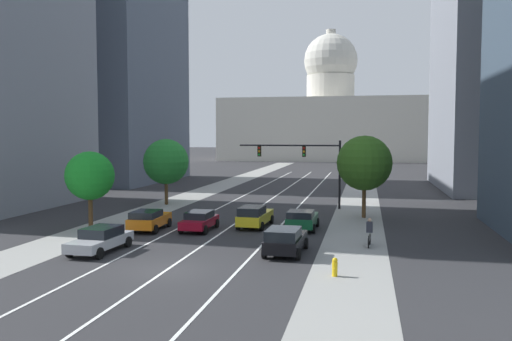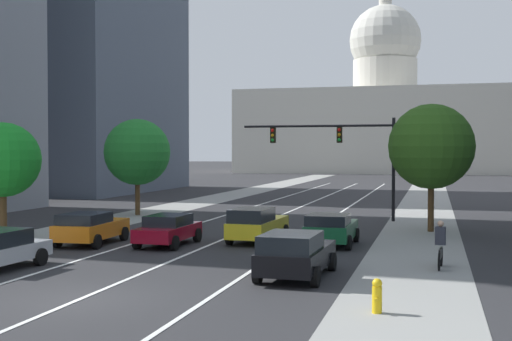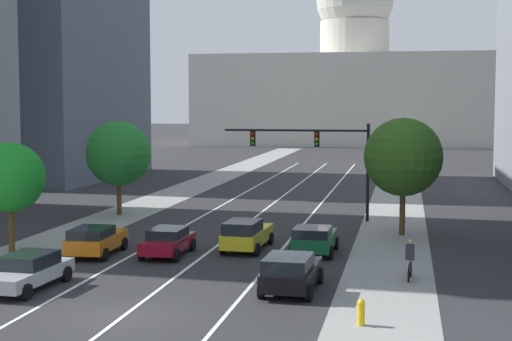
{
  "view_description": "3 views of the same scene",
  "coord_description": "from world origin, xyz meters",
  "px_view_note": "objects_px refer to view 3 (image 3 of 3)",
  "views": [
    {
      "loc": [
        9.65,
        -24.73,
        6.74
      ],
      "look_at": [
        -1.47,
        28.98,
        3.01
      ],
      "focal_mm": 37.62,
      "sensor_mm": 36.0,
      "label": 1
    },
    {
      "loc": [
        9.65,
        -16.96,
        4.19
      ],
      "look_at": [
        -0.36,
        20.74,
        3.06
      ],
      "focal_mm": 47.27,
      "sensor_mm": 36.0,
      "label": 2
    },
    {
      "loc": [
        9.65,
        -25.29,
        7.48
      ],
      "look_at": [
        -0.29,
        25.97,
        2.91
      ],
      "focal_mm": 54.63,
      "sensor_mm": 36.0,
      "label": 3
    }
  ],
  "objects_px": {
    "car_yellow": "(246,234)",
    "cyclist": "(410,260)",
    "car_silver": "(27,271)",
    "car_orange": "(95,240)",
    "capitol_building": "(354,88)",
    "fire_hydrant": "(361,312)",
    "street_tree_near_left": "(118,153)",
    "car_green": "(314,239)",
    "traffic_signal_mast": "(319,149)",
    "street_tree_near_right": "(403,157)",
    "car_black": "(291,272)",
    "car_crimson": "(168,241)",
    "street_tree_mid_left": "(10,177)"
  },
  "relations": [
    {
      "from": "fire_hydrant",
      "to": "street_tree_near_left",
      "type": "relative_size",
      "value": 0.14
    },
    {
      "from": "capitol_building",
      "to": "cyclist",
      "type": "relative_size",
      "value": 31.76
    },
    {
      "from": "capitol_building",
      "to": "car_yellow",
      "type": "height_order",
      "value": "capitol_building"
    },
    {
      "from": "capitol_building",
      "to": "car_silver",
      "type": "bearing_deg",
      "value": -92.6
    },
    {
      "from": "traffic_signal_mast",
      "to": "car_crimson",
      "type": "bearing_deg",
      "value": -114.77
    },
    {
      "from": "car_crimson",
      "to": "street_tree_near_right",
      "type": "height_order",
      "value": "street_tree_near_right"
    },
    {
      "from": "car_green",
      "to": "street_tree_near_left",
      "type": "xyz_separation_m",
      "value": [
        -14.34,
        10.95,
        3.34
      ]
    },
    {
      "from": "car_silver",
      "to": "car_orange",
      "type": "distance_m",
      "value": 6.97
    },
    {
      "from": "car_green",
      "to": "car_yellow",
      "type": "bearing_deg",
      "value": 83.85
    },
    {
      "from": "car_silver",
      "to": "cyclist",
      "type": "height_order",
      "value": "cyclist"
    },
    {
      "from": "traffic_signal_mast",
      "to": "car_silver",
      "type": "bearing_deg",
      "value": -114.74
    },
    {
      "from": "capitol_building",
      "to": "cyclist",
      "type": "bearing_deg",
      "value": -84.92
    },
    {
      "from": "car_yellow",
      "to": "traffic_signal_mast",
      "type": "bearing_deg",
      "value": -10.59
    },
    {
      "from": "cyclist",
      "to": "street_tree_near_right",
      "type": "distance_m",
      "value": 11.84
    },
    {
      "from": "car_silver",
      "to": "car_yellow",
      "type": "distance_m",
      "value": 11.98
    },
    {
      "from": "capitol_building",
      "to": "street_tree_near_right",
      "type": "relative_size",
      "value": 8.22
    },
    {
      "from": "car_green",
      "to": "street_tree_near_left",
      "type": "relative_size",
      "value": 0.64
    },
    {
      "from": "car_silver",
      "to": "street_tree_near_left",
      "type": "relative_size",
      "value": 0.76
    },
    {
      "from": "street_tree_near_left",
      "to": "car_orange",
      "type": "bearing_deg",
      "value": -73.81
    },
    {
      "from": "fire_hydrant",
      "to": "car_black",
      "type": "bearing_deg",
      "value": 125.72
    },
    {
      "from": "car_silver",
      "to": "street_tree_near_left",
      "type": "height_order",
      "value": "street_tree_near_left"
    },
    {
      "from": "capitol_building",
      "to": "car_orange",
      "type": "bearing_deg",
      "value": -92.76
    },
    {
      "from": "car_crimson",
      "to": "car_yellow",
      "type": "height_order",
      "value": "car_yellow"
    },
    {
      "from": "car_orange",
      "to": "street_tree_near_left",
      "type": "bearing_deg",
      "value": 13.85
    },
    {
      "from": "capitol_building",
      "to": "traffic_signal_mast",
      "type": "xyz_separation_m",
      "value": [
        4.21,
        -95.07,
        -5.51
      ]
    },
    {
      "from": "car_crimson",
      "to": "cyclist",
      "type": "distance_m",
      "value": 12.01
    },
    {
      "from": "car_silver",
      "to": "car_orange",
      "type": "xyz_separation_m",
      "value": [
        0.0,
        6.97,
        0.04
      ]
    },
    {
      "from": "car_yellow",
      "to": "car_crimson",
      "type": "bearing_deg",
      "value": 123.7
    },
    {
      "from": "traffic_signal_mast",
      "to": "fire_hydrant",
      "type": "xyz_separation_m",
      "value": [
        4.03,
        -23.22,
        -4.06
      ]
    },
    {
      "from": "capitol_building",
      "to": "fire_hydrant",
      "type": "xyz_separation_m",
      "value": [
        8.24,
        -118.29,
        -9.57
      ]
    },
    {
      "from": "car_orange",
      "to": "car_yellow",
      "type": "bearing_deg",
      "value": -70.76
    },
    {
      "from": "car_green",
      "to": "street_tree_mid_left",
      "type": "height_order",
      "value": "street_tree_mid_left"
    },
    {
      "from": "car_orange",
      "to": "fire_hydrant",
      "type": "distance_m",
      "value": 16.59
    },
    {
      "from": "car_yellow",
      "to": "street_tree_mid_left",
      "type": "distance_m",
      "value": 12.09
    },
    {
      "from": "traffic_signal_mast",
      "to": "fire_hydrant",
      "type": "bearing_deg",
      "value": -80.16
    },
    {
      "from": "car_black",
      "to": "fire_hydrant",
      "type": "distance_m",
      "value": 5.16
    },
    {
      "from": "capitol_building",
      "to": "car_orange",
      "type": "height_order",
      "value": "capitol_building"
    },
    {
      "from": "car_yellow",
      "to": "street_tree_near_right",
      "type": "relative_size",
      "value": 0.72
    },
    {
      "from": "car_crimson",
      "to": "car_green",
      "type": "height_order",
      "value": "car_green"
    },
    {
      "from": "cyclist",
      "to": "street_tree_mid_left",
      "type": "height_order",
      "value": "street_tree_mid_left"
    },
    {
      "from": "car_crimson",
      "to": "car_yellow",
      "type": "xyz_separation_m",
      "value": [
        3.49,
        2.12,
        0.1
      ]
    },
    {
      "from": "capitol_building",
      "to": "fire_hydrant",
      "type": "height_order",
      "value": "capitol_building"
    },
    {
      "from": "fire_hydrant",
      "to": "street_tree_mid_left",
      "type": "xyz_separation_m",
      "value": [
        -17.87,
        9.55,
        3.31
      ]
    },
    {
      "from": "car_yellow",
      "to": "cyclist",
      "type": "height_order",
      "value": "cyclist"
    },
    {
      "from": "street_tree_near_right",
      "to": "car_orange",
      "type": "bearing_deg",
      "value": -148.87
    },
    {
      "from": "capitol_building",
      "to": "car_crimson",
      "type": "distance_m",
      "value": 108.41
    },
    {
      "from": "car_silver",
      "to": "street_tree_near_right",
      "type": "bearing_deg",
      "value": -40.03
    },
    {
      "from": "car_green",
      "to": "street_tree_near_left",
      "type": "height_order",
      "value": "street_tree_near_left"
    },
    {
      "from": "car_black",
      "to": "traffic_signal_mast",
      "type": "height_order",
      "value": "traffic_signal_mast"
    },
    {
      "from": "street_tree_near_left",
      "to": "street_tree_near_right",
      "type": "relative_size",
      "value": 0.95
    }
  ]
}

